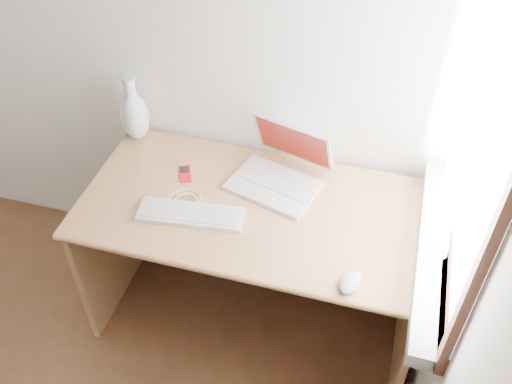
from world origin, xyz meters
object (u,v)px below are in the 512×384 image
(desk, at_px, (260,228))
(laptop, at_px, (277,170))
(external_keyboard, at_px, (190,214))
(vase, at_px, (135,114))

(desk, relative_size, laptop, 3.48)
(desk, height_order, laptop, laptop)
(laptop, bearing_deg, desk, -98.96)
(laptop, xyz_separation_m, external_keyboard, (-0.27, -0.29, -0.04))
(desk, relative_size, vase, 4.42)
(laptop, relative_size, vase, 1.27)
(vase, bearing_deg, desk, -17.67)
(desk, distance_m, external_keyboard, 0.37)
(vase, bearing_deg, laptop, -9.16)
(desk, xyz_separation_m, external_keyboard, (-0.23, -0.20, 0.22))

